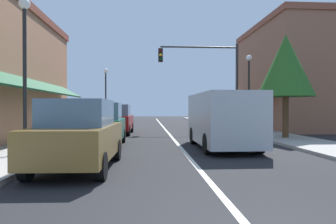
# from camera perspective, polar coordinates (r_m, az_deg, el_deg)

# --- Properties ---
(ground_plane) EXTENTS (80.00, 80.00, 0.00)m
(ground_plane) POSITION_cam_1_polar(r_m,az_deg,el_deg) (21.28, -0.18, -3.51)
(ground_plane) COLOR black
(sidewalk_left) EXTENTS (2.60, 56.00, 0.12)m
(sidewalk_left) POSITION_cam_1_polar(r_m,az_deg,el_deg) (21.64, -14.90, -3.30)
(sidewalk_left) COLOR #A39E99
(sidewalk_left) RESTS_ON ground
(sidewalk_right) EXTENTS (2.60, 56.00, 0.12)m
(sidewalk_right) POSITION_cam_1_polar(r_m,az_deg,el_deg) (22.30, 14.10, -3.18)
(sidewalk_right) COLOR gray
(sidewalk_right) RESTS_ON ground
(lane_center_stripe) EXTENTS (0.14, 52.00, 0.01)m
(lane_center_stripe) POSITION_cam_1_polar(r_m,az_deg,el_deg) (21.27, -0.18, -3.50)
(lane_center_stripe) COLOR silver
(lane_center_stripe) RESTS_ON ground
(storefront_right_block) EXTENTS (6.14, 10.20, 7.77)m
(storefront_right_block) POSITION_cam_1_polar(r_m,az_deg,el_deg) (25.56, 20.73, 5.88)
(storefront_right_block) COLOR #8E5B42
(storefront_right_block) RESTS_ON ground
(parked_car_nearest_left) EXTENTS (1.87, 4.15, 1.77)m
(parked_car_nearest_left) POSITION_cam_1_polar(r_m,az_deg,el_deg) (8.42, -15.68, -3.93)
(parked_car_nearest_left) COLOR brown
(parked_car_nearest_left) RESTS_ON ground
(parked_car_second_left) EXTENTS (1.84, 4.13, 1.77)m
(parked_car_second_left) POSITION_cam_1_polar(r_m,az_deg,el_deg) (13.25, -11.84, -2.25)
(parked_car_second_left) COLOR #0F4C33
(parked_car_second_left) RESTS_ON ground
(parked_car_third_left) EXTENTS (1.85, 4.13, 1.77)m
(parked_car_third_left) POSITION_cam_1_polar(r_m,az_deg,el_deg) (19.25, -9.16, -1.34)
(parked_car_third_left) COLOR maroon
(parked_car_third_left) RESTS_ON ground
(van_in_lane) EXTENTS (2.04, 5.20, 2.12)m
(van_in_lane) POSITION_cam_1_polar(r_m,az_deg,el_deg) (12.47, 9.67, -1.20)
(van_in_lane) COLOR #B2B7BC
(van_in_lane) RESTS_ON ground
(traffic_signal_mast_arm) EXTENTS (5.47, 0.50, 5.94)m
(traffic_signal_mast_arm) POSITION_cam_1_polar(r_m,az_deg,el_deg) (21.89, 7.58, 7.29)
(traffic_signal_mast_arm) COLOR #333333
(traffic_signal_mast_arm) RESTS_ON ground
(street_lamp_left_near) EXTENTS (0.36, 0.36, 5.04)m
(street_lamp_left_near) POSITION_cam_1_polar(r_m,az_deg,el_deg) (11.20, -24.31, 9.97)
(street_lamp_left_near) COLOR black
(street_lamp_left_near) RESTS_ON ground
(street_lamp_right_mid) EXTENTS (0.36, 0.36, 4.82)m
(street_lamp_right_mid) POSITION_cam_1_polar(r_m,az_deg,el_deg) (20.20, 14.28, 5.46)
(street_lamp_right_mid) COLOR black
(street_lamp_right_mid) RESTS_ON ground
(street_lamp_left_far) EXTENTS (0.36, 0.36, 4.88)m
(street_lamp_left_far) POSITION_cam_1_polar(r_m,az_deg,el_deg) (27.27, -11.10, 4.29)
(street_lamp_left_far) COLOR black
(street_lamp_left_far) RESTS_ON ground
(tree_right_near) EXTENTS (2.77, 2.77, 5.17)m
(tree_right_near) POSITION_cam_1_polar(r_m,az_deg,el_deg) (16.75, 20.34, 7.75)
(tree_right_near) COLOR #4C331E
(tree_right_near) RESTS_ON ground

